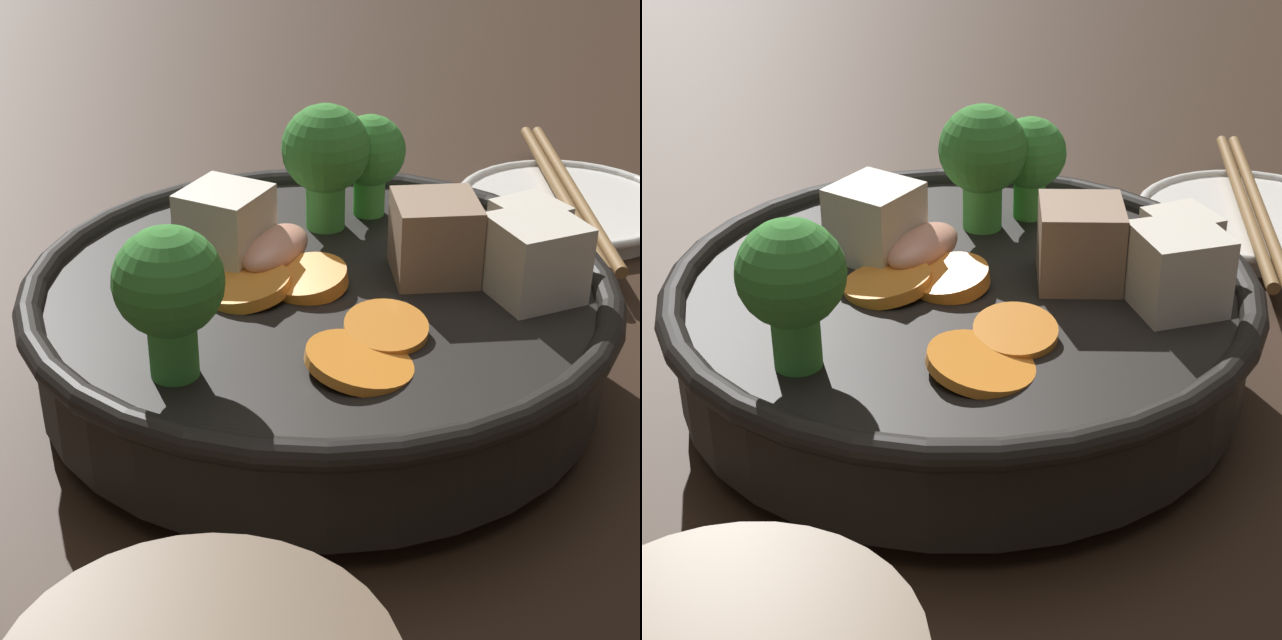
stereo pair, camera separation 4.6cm
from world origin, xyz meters
The scene contains 4 objects.
ground_plane centered at (0.00, 0.00, 0.00)m, with size 3.00×3.00×0.00m, color black.
stirfry_bowl centered at (0.00, 0.00, 0.04)m, with size 0.25×0.25×0.11m.
side_saucer centered at (-0.15, 0.18, 0.01)m, with size 0.13×0.13×0.01m.
chopsticks_pair centered at (-0.15, 0.18, 0.02)m, with size 0.21×0.06×0.01m.
Camera 1 is at (0.39, -0.09, 0.26)m, focal length 60.00 mm.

